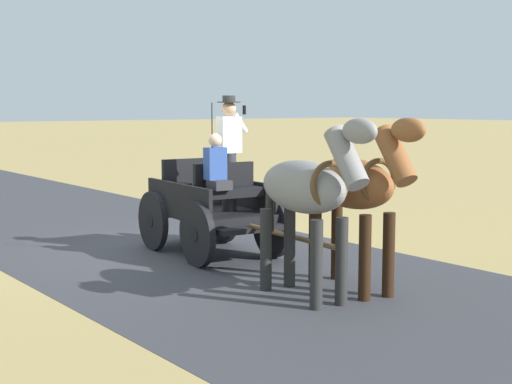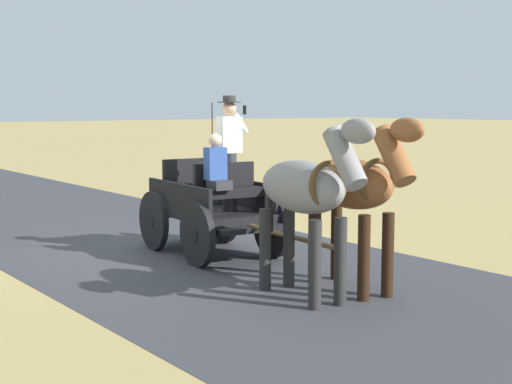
% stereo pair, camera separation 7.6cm
% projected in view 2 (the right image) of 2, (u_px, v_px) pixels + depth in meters
% --- Properties ---
extents(ground_plane, '(200.00, 200.00, 0.00)m').
position_uv_depth(ground_plane, '(174.00, 250.00, 12.22)').
color(ground_plane, tan).
extents(road_surface, '(5.54, 160.00, 0.01)m').
position_uv_depth(road_surface, '(174.00, 250.00, 12.22)').
color(road_surface, '#38383D').
rests_on(road_surface, ground).
extents(horse_drawn_carriage, '(1.59, 4.52, 2.50)m').
position_uv_depth(horse_drawn_carriage, '(214.00, 203.00, 11.77)').
color(horse_drawn_carriage, black).
rests_on(horse_drawn_carriage, ground).
extents(horse_near_side, '(0.76, 2.15, 2.21)m').
position_uv_depth(horse_near_side, '(355.00, 188.00, 9.34)').
color(horse_near_side, brown).
rests_on(horse_near_side, ground).
extents(horse_off_side, '(0.71, 2.14, 2.21)m').
position_uv_depth(horse_off_side, '(307.00, 191.00, 8.95)').
color(horse_off_side, gray).
rests_on(horse_off_side, ground).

